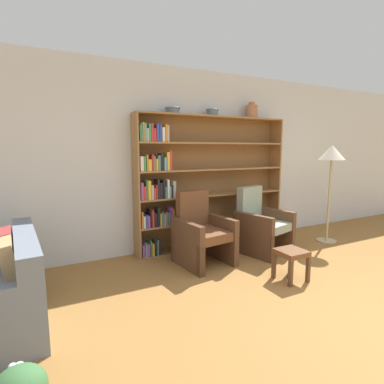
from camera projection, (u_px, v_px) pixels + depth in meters
ground_plane at (377, 326)px, 2.64m from camera, size 24.00×24.00×0.00m
wall_back at (215, 160)px, 4.91m from camera, size 12.00×0.06×2.75m
bookshelf at (200, 183)px, 4.64m from camera, size 2.52×0.30×2.05m
bowl_brass at (173, 110)px, 4.26m from camera, size 0.22×0.22×0.09m
bowl_terracotta at (212, 112)px, 4.56m from camera, size 0.19×0.19×0.10m
vase_tall at (252, 111)px, 4.88m from camera, size 0.20×0.20×0.26m
armchair_leather at (202, 233)px, 4.07m from camera, size 0.73×0.76×0.98m
armchair_cushioned at (261, 225)px, 4.52m from camera, size 0.79×0.82×0.98m
floor_lamp at (332, 158)px, 4.88m from camera, size 0.41×0.41×1.62m
footstool at (291, 256)px, 3.54m from camera, size 0.31×0.31×0.37m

